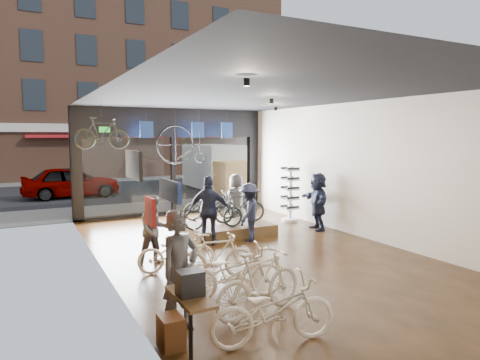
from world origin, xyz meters
TOP-DOWN VIEW (x-y plane):
  - ground_plane at (0.00, 0.00)m, footprint 7.00×12.00m
  - ceiling at (0.00, 0.00)m, footprint 7.00×12.00m
  - wall_left at (-3.52, 0.00)m, footprint 0.04×12.00m
  - wall_right at (3.52, 0.00)m, footprint 0.04×12.00m
  - storefront at (0.00, 6.00)m, footprint 7.00×0.26m
  - exit_sign at (-2.40, 5.88)m, footprint 0.35×0.06m
  - street_road at (0.00, 15.00)m, footprint 30.00×18.00m
  - sidewalk_near at (0.00, 7.20)m, footprint 30.00×2.40m
  - sidewalk_far at (0.00, 19.00)m, footprint 30.00×2.00m
  - opposite_building at (0.00, 21.50)m, footprint 26.00×5.00m
  - street_car at (-2.88, 12.00)m, footprint 4.26×1.72m
  - box_truck at (4.26, 11.00)m, footprint 1.99×5.98m
  - floor_bike_0 at (-2.00, -4.15)m, footprint 1.89×0.94m
  - floor_bike_1 at (-1.68, -3.21)m, footprint 1.81×0.84m
  - floor_bike_2 at (-1.76, -2.46)m, footprint 1.91×1.00m
  - floor_bike_3 at (-1.61, -1.36)m, footprint 1.62×0.70m
  - floor_bike_4 at (-2.15, -0.54)m, footprint 1.69×0.86m
  - display_platform at (0.34, 2.17)m, footprint 2.40×1.80m
  - display_bike_left at (-0.31, 1.67)m, footprint 1.75×0.70m
  - display_bike_mid at (0.70, 2.06)m, footprint 1.62×0.65m
  - display_bike_right at (0.12, 2.89)m, footprint 1.70×0.85m
  - customer_0 at (-3.00, -3.19)m, footprint 0.77×0.65m
  - customer_1 at (-2.40, 0.16)m, footprint 0.80×0.65m
  - customer_2 at (-0.65, 1.18)m, footprint 1.15×0.91m
  - customer_3 at (0.49, 1.09)m, footprint 1.14×1.12m
  - customer_4 at (1.12, 3.11)m, footprint 0.91×0.70m
  - customer_5 at (3.00, 1.35)m, footprint 0.94×1.69m
  - sunglasses_rack at (2.95, 2.77)m, footprint 0.59×0.50m
  - wall_merch at (-3.38, -3.50)m, footprint 0.40×2.40m
  - penny_farthing at (-0.07, 4.68)m, footprint 1.62×0.06m
  - hung_bike at (-2.77, 4.20)m, footprint 1.62×0.63m
  - jersey_left at (-1.16, 5.20)m, footprint 0.45×0.03m
  - jersey_mid at (0.67, 5.20)m, footprint 0.45×0.03m
  - jersey_right at (1.81, 5.20)m, footprint 0.45×0.03m

SIDE VIEW (x-z plane):
  - ground_plane at x=0.00m, z-range -0.04..0.00m
  - street_road at x=0.00m, z-range -0.02..0.00m
  - sidewalk_near at x=0.00m, z-range 0.00..0.12m
  - sidewalk_far at x=0.00m, z-range 0.00..0.12m
  - display_platform at x=0.34m, z-range 0.00..0.30m
  - floor_bike_4 at x=-2.15m, z-range 0.00..0.85m
  - floor_bike_3 at x=-1.61m, z-range 0.00..0.94m
  - floor_bike_0 at x=-2.00m, z-range 0.00..0.95m
  - floor_bike_2 at x=-1.76m, z-range 0.00..0.95m
  - floor_bike_1 at x=-1.68m, z-range 0.00..1.05m
  - street_car at x=-2.88m, z-range 0.00..1.45m
  - display_bike_right at x=0.12m, z-range 0.30..1.15m
  - display_bike_left at x=-0.31m, z-range 0.30..1.20m
  - display_bike_mid at x=0.70m, z-range 0.30..1.25m
  - customer_1 at x=-2.40m, z-range 0.00..1.55m
  - customer_3 at x=0.49m, z-range 0.00..1.58m
  - customer_4 at x=1.12m, z-range 0.00..1.64m
  - customer_5 at x=3.00m, z-range 0.00..1.74m
  - customer_0 at x=-3.00m, z-range 0.00..1.80m
  - customer_2 at x=-0.65m, z-range 0.00..1.82m
  - sunglasses_rack at x=2.95m, z-range 0.00..1.83m
  - box_truck at x=4.26m, z-range 0.00..2.35m
  - wall_merch at x=-3.38m, z-range 0.00..2.60m
  - wall_left at x=-3.52m, z-range 0.00..3.80m
  - wall_right at x=3.52m, z-range 0.00..3.80m
  - storefront at x=0.00m, z-range 0.00..3.80m
  - penny_farthing at x=-0.07m, z-range 1.85..3.15m
  - hung_bike at x=-2.77m, z-range 2.45..3.40m
  - exit_sign at x=-2.40m, z-range 2.96..3.14m
  - jersey_left at x=-1.16m, z-range 2.77..3.32m
  - jersey_mid at x=0.67m, z-range 2.77..3.32m
  - jersey_right at x=1.81m, z-range 2.77..3.32m
  - ceiling at x=0.00m, z-range 3.80..3.84m
  - opposite_building at x=0.00m, z-range 0.00..14.00m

